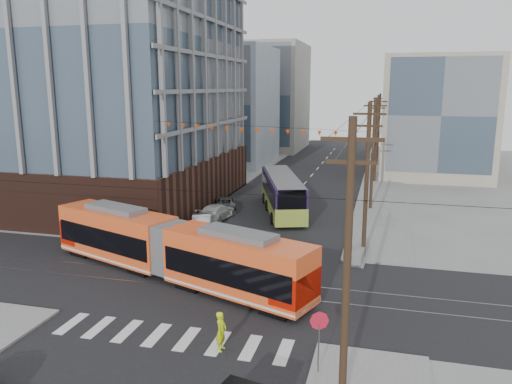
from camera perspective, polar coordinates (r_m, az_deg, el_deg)
ground at (r=28.16m, az=-7.07°, el=-13.35°), size 160.00×160.00×0.00m
office_building at (r=56.36m, az=-20.14°, el=13.59°), size 30.00×25.00×28.60m
bg_bldg_nw_near at (r=80.20m, az=-4.88°, el=9.77°), size 18.00×16.00×18.00m
bg_bldg_ne_near at (r=71.99m, az=19.85°, el=8.07°), size 14.00×14.00×16.00m
bg_bldg_nw_far at (r=98.49m, az=0.72°, el=10.79°), size 16.00×18.00×20.00m
bg_bldg_ne_far at (r=92.11m, az=20.00°, el=8.14°), size 16.00×16.00×14.00m
utility_pole_near at (r=18.79m, az=10.37°, el=-8.47°), size 0.30×0.30×11.00m
utility_pole_far at (r=79.87m, az=13.84°, el=6.95°), size 0.30×0.30×11.00m
streetcar at (r=32.29m, az=-9.60°, el=-6.41°), size 19.60×9.63×3.83m
city_bus at (r=48.39m, az=3.02°, el=-0.14°), size 6.94×13.40×3.73m
parked_car_silver at (r=42.83m, az=-6.16°, el=-3.36°), size 2.75×4.70×1.46m
parked_car_white at (r=45.95m, az=-4.54°, el=-2.27°), size 2.61×5.24×1.46m
parked_car_grey at (r=50.00m, az=-3.49°, el=-1.23°), size 3.32×4.78×1.21m
pedestrian at (r=23.92m, az=-4.00°, el=-15.58°), size 0.49×0.71×1.89m
stop_sign at (r=22.04m, az=7.17°, el=-17.04°), size 1.05×1.05×2.69m
jersey_barrier at (r=36.67m, az=11.85°, el=-6.67°), size 1.33×4.51×0.89m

